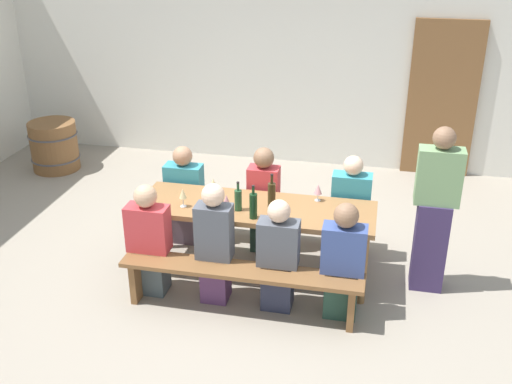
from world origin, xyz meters
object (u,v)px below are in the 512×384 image
at_px(wine_glass_3, 183,194).
at_px(standing_host, 434,213).
at_px(tasting_table, 256,213).
at_px(wine_barrel, 54,146).
at_px(wine_bottle_0, 253,205).
at_px(wine_bottle_2, 272,195).
at_px(wine_glass_0, 146,193).
at_px(bench_far, 269,212).
at_px(wine_glass_2, 213,183).
at_px(seated_guest_near_3, 343,263).
at_px(wine_bottle_1, 238,200).
at_px(seated_guest_far_0, 185,197).
at_px(bench_near, 241,277).
at_px(seated_guest_near_0, 149,242).
at_px(seated_guest_far_1, 263,201).
at_px(seated_guest_near_2, 278,258).
at_px(seated_guest_far_2, 350,211).
at_px(wine_glass_4, 318,189).
at_px(wine_glass_1, 227,200).
at_px(wooden_door, 442,100).
at_px(seated_guest_near_1, 215,245).

xyz_separation_m(wine_glass_3, standing_host, (2.34, 0.27, -0.10)).
bearing_deg(standing_host, tasting_table, 4.14).
bearing_deg(wine_barrel, wine_bottle_0, -34.83).
height_order(wine_bottle_0, wine_bottle_2, wine_bottle_2).
distance_m(wine_glass_0, wine_barrel, 3.27).
height_order(bench_far, wine_glass_2, wine_glass_2).
distance_m(wine_glass_0, seated_guest_near_3, 1.99).
bearing_deg(tasting_table, wine_bottle_1, -141.92).
bearing_deg(wine_bottle_0, seated_guest_far_0, 140.72).
bearing_deg(bench_near, wine_glass_3, 143.41).
xyz_separation_m(wine_bottle_0, wine_glass_3, (-0.71, 0.09, 0.01)).
height_order(wine_glass_2, seated_guest_near_0, seated_guest_near_0).
distance_m(wine_glass_0, seated_guest_far_0, 0.78).
bearing_deg(seated_guest_far_0, wine_bottle_0, 50.72).
relative_size(tasting_table, seated_guest_far_1, 1.98).
xyz_separation_m(seated_guest_near_2, standing_host, (1.35, 0.63, 0.27)).
bearing_deg(seated_guest_near_2, wine_glass_2, 48.04).
height_order(tasting_table, wine_bottle_0, wine_bottle_0).
bearing_deg(seated_guest_far_0, standing_host, 81.36).
distance_m(seated_guest_near_2, standing_host, 1.51).
relative_size(seated_guest_near_0, seated_guest_near_3, 1.00).
distance_m(seated_guest_far_2, wine_barrel, 4.51).
height_order(tasting_table, seated_guest_far_0, seated_guest_far_0).
xyz_separation_m(wine_bottle_2, seated_guest_near_2, (0.16, -0.53, -0.37)).
distance_m(seated_guest_near_3, wine_barrel, 4.97).
bearing_deg(wine_glass_2, seated_guest_far_0, 143.79).
distance_m(wine_bottle_0, wine_glass_4, 0.73).
distance_m(wine_glass_1, seated_guest_near_0, 0.82).
xyz_separation_m(seated_guest_far_0, wine_barrel, (-2.44, 1.59, -0.18)).
bearing_deg(seated_guest_near_3, wooden_door, -15.49).
height_order(tasting_table, bench_near, tasting_table).
relative_size(tasting_table, wine_glass_2, 14.64).
xyz_separation_m(bench_far, wine_bottle_2, (0.15, -0.64, 0.52)).
distance_m(tasting_table, seated_guest_near_1, 0.59).
relative_size(bench_far, seated_guest_far_2, 1.92).
bearing_deg(seated_guest_near_3, wine_bottle_0, 73.10).
distance_m(bench_far, standing_host, 1.80).
distance_m(wine_glass_0, wine_glass_1, 0.80).
bearing_deg(bench_far, seated_guest_near_0, -127.91).
height_order(wine_glass_2, seated_guest_far_0, seated_guest_far_0).
distance_m(wine_glass_4, seated_guest_near_0, 1.69).
distance_m(wine_bottle_1, seated_guest_near_1, 0.50).
xyz_separation_m(wooden_door, wine_glass_0, (-2.92, -3.22, -0.18)).
bearing_deg(wine_barrel, wine_glass_2, -33.49).
bearing_deg(wine_bottle_0, bench_near, -93.84).
height_order(wine_glass_2, seated_guest_near_1, seated_guest_near_1).
xyz_separation_m(tasting_table, seated_guest_far_0, (-0.90, 0.51, -0.15)).
relative_size(seated_guest_near_0, wine_barrel, 1.61).
distance_m(wine_glass_2, seated_guest_near_1, 0.79).
xyz_separation_m(seated_guest_near_1, standing_host, (1.94, 0.63, 0.22)).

